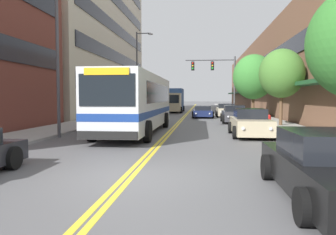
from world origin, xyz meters
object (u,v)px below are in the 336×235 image
box_truck (174,100)px  street_tree_right_mid (282,74)px  street_lamp_left_near (62,39)px  city_bus (137,101)px  street_tree_right_far (254,77)px  street_lamp_left_far (139,68)px  fire_hydrant (269,121)px  car_beige_parked_right_mid (250,123)px  car_slate_blue_parked_left_far (137,113)px  car_black_parked_right_foreground (331,168)px  car_champagne_parked_right_end (226,110)px  traffic_signal_mast (218,74)px  car_dark_grey_parked_right_far (234,114)px  car_navy_moving_lead (203,112)px  car_silver_parked_left_near (150,109)px

box_truck → street_tree_right_mid: street_tree_right_mid is taller
street_lamp_left_near → box_truck: bearing=84.0°
box_truck → city_bus: bearing=-89.7°
street_tree_right_mid → street_tree_right_far: street_tree_right_far is taller
street_lamp_left_far → fire_hydrant: size_ratio=10.92×
car_beige_parked_right_mid → fire_hydrant: (1.59, 3.18, -0.12)m
fire_hydrant → car_slate_blue_parked_left_far: bearing=136.0°
car_black_parked_right_foreground → fire_hydrant: 13.90m
car_slate_blue_parked_left_far → car_champagne_parked_right_end: bearing=28.2°
car_slate_blue_parked_left_far → traffic_signal_mast: bearing=29.2°
box_truck → car_beige_parked_right_mid: bearing=-76.9°
car_beige_parked_right_mid → box_truck: (-6.35, 27.26, 0.98)m
car_dark_grey_parked_right_far → car_navy_moving_lead: (-2.49, 6.48, -0.09)m
car_beige_parked_right_mid → street_tree_right_far: 14.46m
street_lamp_left_far → street_tree_right_mid: 17.75m
car_dark_grey_parked_right_far → car_champagne_parked_right_end: 8.40m
car_beige_parked_right_mid → traffic_signal_mast: traffic_signal_mast is taller
city_bus → car_slate_blue_parked_left_far: 12.14m
car_slate_blue_parked_left_far → car_black_parked_right_foreground: size_ratio=0.87×
car_black_parked_right_foreground → car_beige_parked_right_mid: bearing=90.3°
car_silver_parked_left_near → traffic_signal_mast: 9.41m
fire_hydrant → box_truck: bearing=108.3°
car_slate_blue_parked_left_far → car_beige_parked_right_mid: bearing=-56.5°
car_black_parked_right_foreground → fire_hydrant: size_ratio=5.80×
car_slate_blue_parked_left_far → box_truck: bearing=80.9°
car_dark_grey_parked_right_far → box_truck: size_ratio=0.56×
car_black_parked_right_foreground → box_truck: 38.44m
car_slate_blue_parked_left_far → box_truck: size_ratio=0.57×
box_truck → street_tree_right_far: 16.04m
car_silver_parked_left_near → car_black_parked_right_foreground: size_ratio=0.88×
car_slate_blue_parked_left_far → street_lamp_left_near: (-0.76, -14.68, 4.30)m
car_beige_parked_right_mid → car_navy_moving_lead: (-2.43, 15.74, -0.10)m
car_beige_parked_right_mid → car_champagne_parked_right_end: 17.67m
car_navy_moving_lead → fire_hydrant: 13.19m
car_slate_blue_parked_left_far → car_champagne_parked_right_end: (8.62, 4.62, 0.05)m
box_truck → car_champagne_parked_right_end: bearing=-56.5°
car_champagne_parked_right_end → street_lamp_left_near: size_ratio=0.59×
car_slate_blue_parked_left_far → street_lamp_left_near: bearing=-93.0°
car_black_parked_right_foreground → fire_hydrant: (1.53, 13.81, -0.07)m
car_navy_moving_lead → street_tree_right_mid: street_tree_right_mid is taller
car_dark_grey_parked_right_far → car_navy_moving_lead: bearing=111.0°
street_lamp_left_near → fire_hydrant: size_ratio=9.91×
street_lamp_left_near → car_navy_moving_lead: bearing=68.1°
traffic_signal_mast → street_tree_right_mid: size_ratio=1.21×
car_slate_blue_parked_left_far → traffic_signal_mast: size_ratio=0.67×
car_dark_grey_parked_right_far → box_truck: bearing=109.6°
car_navy_moving_lead → fire_hydrant: (4.02, -12.56, -0.02)m
car_slate_blue_parked_left_far → street_lamp_left_near: 15.32m
car_black_parked_right_foreground → fire_hydrant: bearing=83.7°
car_black_parked_right_foreground → street_tree_right_far: street_tree_right_far is taller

